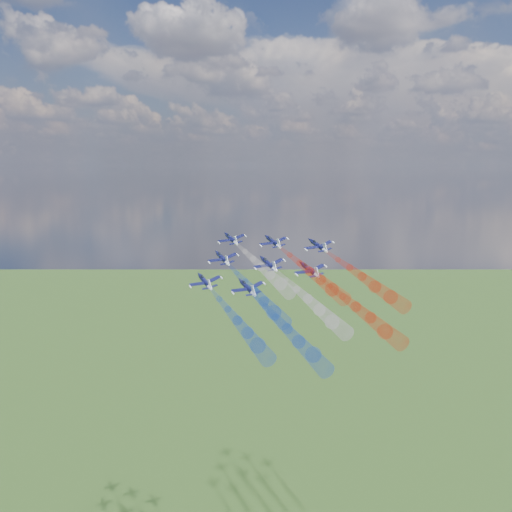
% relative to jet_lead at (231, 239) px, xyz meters
% --- Properties ---
extents(jet_lead, '(15.10, 15.12, 7.57)m').
position_rel_jet_lead_xyz_m(jet_lead, '(0.00, 0.00, 0.00)').
color(jet_lead, black).
extents(trail_lead, '(29.02, 27.06, 12.79)m').
position_rel_jet_lead_xyz_m(trail_lead, '(16.89, -14.90, -5.34)').
color(trail_lead, white).
extents(jet_inner_left, '(15.10, 15.12, 7.57)m').
position_rel_jet_lead_xyz_m(jet_inner_left, '(3.77, -13.39, -3.96)').
color(jet_inner_left, black).
extents(trail_inner_left, '(29.02, 27.06, 12.79)m').
position_rel_jet_lead_xyz_m(trail_inner_left, '(20.66, -28.29, -9.30)').
color(trail_inner_left, blue).
extents(jet_inner_right, '(15.10, 15.12, 7.57)m').
position_rel_jet_lead_xyz_m(jet_inner_right, '(14.48, -0.46, -0.09)').
color(jet_inner_right, black).
extents(trail_inner_right, '(29.02, 27.06, 12.79)m').
position_rel_jet_lead_xyz_m(trail_inner_right, '(31.38, -15.36, -5.43)').
color(trail_inner_right, red).
extents(jet_outer_left, '(15.10, 15.12, 7.57)m').
position_rel_jet_lead_xyz_m(jet_outer_left, '(5.47, -27.04, -8.26)').
color(jet_outer_left, black).
extents(trail_outer_left, '(29.02, 27.06, 12.79)m').
position_rel_jet_lead_xyz_m(trail_outer_left, '(22.36, -41.94, -13.60)').
color(trail_outer_left, blue).
extents(jet_center_third, '(15.10, 15.12, 7.57)m').
position_rel_jet_lead_xyz_m(jet_center_third, '(18.84, -14.27, -4.47)').
color(jet_center_third, black).
extents(trail_center_third, '(29.02, 27.06, 12.79)m').
position_rel_jet_lead_xyz_m(trail_center_third, '(35.73, -29.17, -9.81)').
color(trail_center_third, white).
extents(jet_outer_right, '(15.10, 15.12, 7.57)m').
position_rel_jet_lead_xyz_m(jet_outer_right, '(29.21, -1.50, -0.30)').
color(jet_outer_right, black).
extents(trail_outer_right, '(29.02, 27.06, 12.79)m').
position_rel_jet_lead_xyz_m(trail_outer_right, '(46.10, -16.40, -5.64)').
color(trail_outer_right, red).
extents(jet_rear_left, '(15.10, 15.12, 7.57)m').
position_rel_jet_lead_xyz_m(jet_rear_left, '(18.22, -27.15, -8.77)').
color(jet_rear_left, black).
extents(trail_rear_left, '(29.02, 27.06, 12.79)m').
position_rel_jet_lead_xyz_m(trail_rear_left, '(35.12, -42.06, -14.11)').
color(trail_rear_left, blue).
extents(jet_rear_right, '(15.10, 15.12, 7.57)m').
position_rel_jet_lead_xyz_m(jet_rear_right, '(30.85, -13.91, -5.31)').
color(jet_rear_right, black).
extents(trail_rear_right, '(29.02, 27.06, 12.79)m').
position_rel_jet_lead_xyz_m(trail_rear_right, '(47.75, -28.81, -10.65)').
color(trail_rear_right, red).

